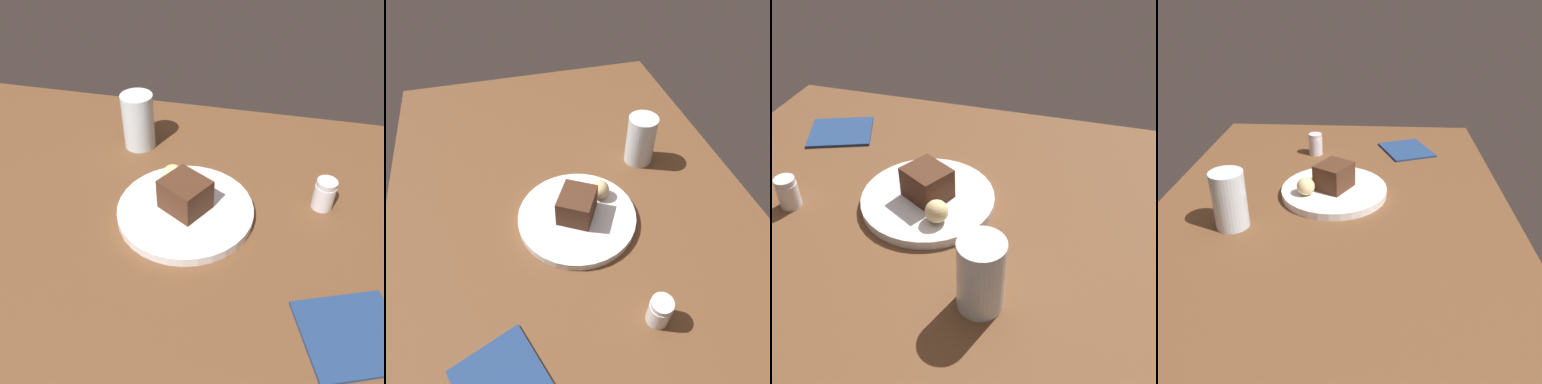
{
  "view_description": "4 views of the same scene",
  "coord_description": "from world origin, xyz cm",
  "views": [
    {
      "loc": [
        -21.63,
        56.19,
        58.65
      ],
      "look_at": [
        -8.62,
        -1.43,
        7.58
      ],
      "focal_mm": 38.86,
      "sensor_mm": 36.0,
      "label": 1
    },
    {
      "loc": [
        -54.75,
        12.23,
        63.63
      ],
      "look_at": [
        -4.21,
        -1.14,
        8.21
      ],
      "focal_mm": 32.4,
      "sensor_mm": 36.0,
      "label": 2
    },
    {
      "loc": [
        17.84,
        -63.19,
        58.72
      ],
      "look_at": [
        -0.74,
        1.37,
        6.19
      ],
      "focal_mm": 41.63,
      "sensor_mm": 36.0,
      "label": 3
    },
    {
      "loc": [
        83.63,
        9.39,
        52.01
      ],
      "look_at": [
        0.82,
        4.41,
        8.17
      ],
      "focal_mm": 39.01,
      "sensor_mm": 36.0,
      "label": 4
    }
  ],
  "objects": [
    {
      "name": "chocolate_cake_slice",
      "position": [
        -7.65,
        0.13,
        7.99
      ],
      "size": [
        10.53,
        10.22,
        6.27
      ],
      "primitive_type": "cube",
      "rotation": [
        0.0,
        0.0,
        5.76
      ],
      "color": "#472819",
      "rests_on": "dessert_plate"
    },
    {
      "name": "dessert_plate",
      "position": [
        -7.66,
        0.02,
        3.92
      ],
      "size": [
        25.99,
        25.99,
        1.85
      ],
      "primitive_type": "cylinder",
      "color": "silver",
      "rests_on": "dining_table"
    },
    {
      "name": "dining_table",
      "position": [
        0.0,
        0.0,
        1.5
      ],
      "size": [
        120.0,
        84.0,
        3.0
      ],
      "primitive_type": "cube",
      "color": "brown",
      "rests_on": "ground"
    },
    {
      "name": "water_glass",
      "position": [
        8.16,
        -20.71,
        9.4
      ],
      "size": [
        7.23,
        7.23,
        12.81
      ],
      "primitive_type": "cylinder",
      "color": "silver",
      "rests_on": "dining_table"
    },
    {
      "name": "folded_napkin",
      "position": [
        -37.34,
        19.63,
        3.3
      ],
      "size": [
        18.44,
        17.52,
        0.6
      ],
      "primitive_type": "cube",
      "rotation": [
        0.0,
        0.0,
        0.36
      ],
      "color": "navy",
      "rests_on": "dining_table"
    },
    {
      "name": "salt_shaker",
      "position": [
        -33.24,
        -8.03,
        6.14
      ],
      "size": [
        4.11,
        4.11,
        6.38
      ],
      "color": "silver",
      "rests_on": "dining_table"
    },
    {
      "name": "bread_roll",
      "position": [
        -3.61,
        -6.4,
        7.0
      ],
      "size": [
        4.31,
        4.31,
        4.31
      ],
      "primitive_type": "sphere",
      "color": "#DBC184",
      "rests_on": "dessert_plate"
    }
  ]
}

